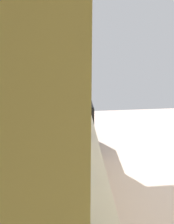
# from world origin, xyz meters

# --- Properties ---
(ground_plane) EXTENTS (6.34, 6.34, 0.00)m
(ground_plane) POSITION_xyz_m (0.00, 0.00, 0.00)
(ground_plane) COLOR beige
(wall_back) EXTENTS (4.08, 0.12, 2.80)m
(wall_back) POSITION_xyz_m (0.00, 1.52, 1.40)
(wall_back) COLOR beige
(wall_back) RESTS_ON ground_plane
(counter_run) EXTENTS (3.14, 0.61, 0.90)m
(counter_run) POSITION_xyz_m (-0.41, 1.17, 0.45)
(counter_run) COLOR tan
(counter_run) RESTS_ON ground_plane
(upper_cabinets) EXTENTS (2.23, 0.32, 0.71)m
(upper_cabinets) POSITION_xyz_m (-0.41, 1.30, 1.89)
(upper_cabinets) COLOR tan
(oven_range) EXTENTS (0.70, 0.68, 1.08)m
(oven_range) POSITION_xyz_m (1.51, 1.13, 0.47)
(oven_range) COLOR black
(oven_range) RESTS_ON ground_plane
(microwave) EXTENTS (0.47, 0.34, 0.34)m
(microwave) POSITION_xyz_m (0.35, 1.19, 1.07)
(microwave) COLOR white
(microwave) RESTS_ON counter_run
(bowl) EXTENTS (0.18, 0.18, 0.06)m
(bowl) POSITION_xyz_m (-0.35, 1.13, 0.93)
(bowl) COLOR #4C8CBF
(bowl) RESTS_ON counter_run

